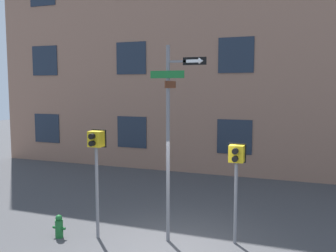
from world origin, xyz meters
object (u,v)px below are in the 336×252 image
at_px(pedestrian_signal_left, 96,153).
at_px(pedestrian_signal_right, 236,165).
at_px(fire_hydrant, 59,227).
at_px(street_sign_pole, 171,129).

height_order(pedestrian_signal_left, pedestrian_signal_right, pedestrian_signal_left).
bearing_deg(pedestrian_signal_left, pedestrian_signal_right, 14.66).
xyz_separation_m(pedestrian_signal_right, fire_hydrant, (-4.25, -1.18, -1.67)).
xyz_separation_m(pedestrian_signal_left, pedestrian_signal_right, (3.31, 0.87, -0.23)).
xyz_separation_m(street_sign_pole, fire_hydrant, (-2.74, -0.75, -2.51)).
relative_size(pedestrian_signal_left, pedestrian_signal_right, 1.12).
distance_m(pedestrian_signal_right, fire_hydrant, 4.71).
bearing_deg(pedestrian_signal_right, fire_hydrant, -164.41).
distance_m(street_sign_pole, fire_hydrant, 3.79).
relative_size(street_sign_pole, pedestrian_signal_left, 1.74).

